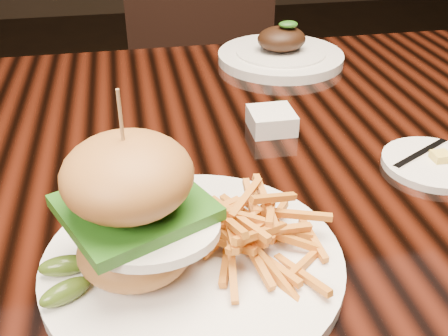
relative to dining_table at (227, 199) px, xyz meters
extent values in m
cube|color=black|center=(0.00, 0.00, 0.06)|extent=(1.60, 0.90, 0.04)
cylinder|color=white|center=(-0.08, -0.22, 0.08)|extent=(0.30, 0.30, 0.01)
ellipsoid|color=#955B30|center=(-0.13, -0.22, 0.12)|extent=(0.11, 0.11, 0.05)
ellipsoid|color=silver|center=(-0.12, -0.24, 0.15)|extent=(0.12, 0.10, 0.01)
ellipsoid|color=#FF9C0D|center=(-0.09, -0.24, 0.15)|extent=(0.02, 0.02, 0.01)
cube|color=#296619|center=(-0.13, -0.22, 0.16)|extent=(0.16, 0.16, 0.01)
ellipsoid|color=brown|center=(-0.13, -0.22, 0.20)|extent=(0.11, 0.11, 0.07)
cylinder|color=#977246|center=(-0.13, -0.22, 0.23)|extent=(0.00, 0.00, 0.09)
ellipsoid|color=#2E4512|center=(-0.20, -0.25, 0.10)|extent=(0.05, 0.04, 0.02)
ellipsoid|color=#2E4512|center=(-0.20, -0.22, 0.10)|extent=(0.05, 0.02, 0.02)
cylinder|color=white|center=(0.26, -0.09, 0.08)|extent=(0.13, 0.13, 0.01)
cube|color=#EBCC4C|center=(0.27, -0.09, 0.09)|extent=(0.02, 0.02, 0.01)
cube|color=silver|center=(0.25, -0.07, 0.09)|extent=(0.10, 0.06, 0.00)
cube|color=white|center=(0.08, 0.06, 0.09)|extent=(0.08, 0.08, 0.03)
cylinder|color=white|center=(0.17, 0.32, 0.09)|extent=(0.24, 0.24, 0.02)
cylinder|color=white|center=(0.17, 0.32, 0.09)|extent=(0.17, 0.17, 0.02)
ellipsoid|color=black|center=(0.17, 0.32, 0.12)|extent=(0.09, 0.08, 0.05)
ellipsoid|color=#296619|center=(0.18, 0.32, 0.15)|extent=(0.04, 0.03, 0.01)
cube|color=black|center=(0.10, 0.80, -0.22)|extent=(0.48, 0.48, 0.06)
cube|color=black|center=(0.11, 1.01, 0.03)|extent=(0.46, 0.08, 0.50)
cylinder|color=black|center=(-0.10, 0.62, -0.45)|extent=(0.04, 0.04, 0.45)
cylinder|color=black|center=(0.28, 0.60, -0.45)|extent=(0.04, 0.04, 0.45)
cylinder|color=black|center=(-0.08, 1.00, -0.45)|extent=(0.04, 0.04, 0.45)
cylinder|color=black|center=(0.30, 0.98, -0.45)|extent=(0.04, 0.04, 0.45)
camera|label=1|loc=(-0.12, -0.61, 0.44)|focal=42.00mm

